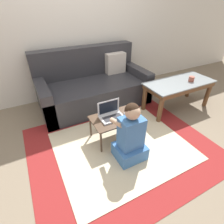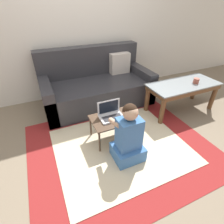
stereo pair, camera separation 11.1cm
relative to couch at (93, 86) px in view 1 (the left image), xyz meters
The scene contains 10 objects.
ground_plane 1.07m from the couch, 98.70° to the right, with size 16.00×16.00×0.00m, color #7F705B.
wall_back 1.08m from the couch, 107.59° to the left, with size 9.00×0.06×2.50m.
area_rug 1.28m from the couch, 95.94° to the right, with size 2.22×1.85×0.01m.
couch is the anchor object (origin of this frame).
coffee_table 1.43m from the couch, 36.26° to the right, with size 1.14×0.50×0.47m.
laptop_desk 1.06m from the couch, 97.03° to the right, with size 0.59×0.39×0.32m.
laptop 1.03m from the couch, 99.18° to the right, with size 0.30×0.20×0.21m.
computer_mouse 1.07m from the couch, 88.34° to the right, with size 0.06×0.11×0.03m.
person_seated 1.44m from the couch, 95.52° to the right, with size 0.34×0.39×0.73m.
cup_on_table 1.62m from the couch, 34.29° to the right, with size 0.09×0.09×0.08m.
Camera 1 is at (-0.84, -1.62, 1.60)m, focal length 28.00 mm.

